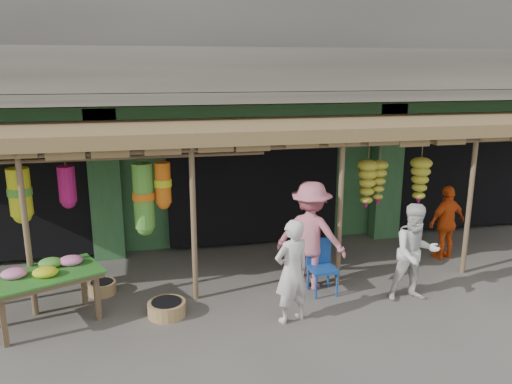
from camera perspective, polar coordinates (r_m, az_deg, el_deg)
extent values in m
plane|color=#514C47|center=(8.98, 2.72, -10.58)|extent=(80.00, 80.00, 0.00)
cube|color=gray|center=(13.12, -3.09, 19.53)|extent=(16.00, 6.00, 4.00)
cube|color=#2D6033|center=(13.39, -3.00, 4.39)|extent=(16.00, 5.70, 3.00)
cube|color=gray|center=(9.78, 0.36, 10.87)|extent=(16.00, 0.90, 0.22)
cube|color=gray|center=(9.38, 0.93, 13.79)|extent=(16.00, 0.10, 0.80)
cube|color=#2D6033|center=(10.20, -0.15, 9.03)|extent=(16.00, 0.35, 0.35)
cube|color=black|center=(11.48, -26.44, 0.53)|extent=(3.60, 2.00, 2.50)
cube|color=black|center=(11.34, -1.18, 1.87)|extent=(3.60, 2.00, 2.50)
cube|color=black|center=(13.25, 20.56, 2.74)|extent=(3.60, 2.00, 2.50)
cube|color=#2D6033|center=(10.20, -16.83, 0.74)|extent=(0.60, 0.35, 3.00)
cube|color=#2D6033|center=(11.42, 14.74, 2.25)|extent=(0.60, 0.35, 3.00)
cylinder|color=brown|center=(8.25, -24.73, -4.50)|extent=(0.09, 0.09, 2.60)
cylinder|color=brown|center=(8.08, -7.14, -3.66)|extent=(0.09, 0.09, 2.60)
cylinder|color=brown|center=(8.66, 9.58, -2.54)|extent=(0.09, 0.09, 2.60)
cylinder|color=brown|center=(9.85, 23.19, -1.47)|extent=(0.09, 0.09, 2.60)
cylinder|color=brown|center=(8.01, 1.57, 5.12)|extent=(12.90, 0.08, 0.08)
cylinder|color=brown|center=(8.23, -18.10, 3.61)|extent=(5.50, 0.06, 0.06)
cube|color=brown|center=(9.10, 1.42, 7.34)|extent=(14.00, 2.70, 0.22)
cube|color=brown|center=(7.84, -26.86, -13.28)|extent=(0.10, 0.10, 0.69)
cube|color=brown|center=(8.09, -17.68, -11.50)|extent=(0.10, 0.10, 0.69)
cube|color=brown|center=(8.65, -19.11, -9.89)|extent=(0.10, 0.10, 0.69)
cube|color=brown|center=(8.07, -23.03, -9.03)|extent=(1.73, 1.40, 0.06)
cube|color=#26661E|center=(8.05, -23.07, -8.67)|extent=(1.80, 1.47, 0.03)
ellipsoid|color=pink|center=(8.06, -25.93, -8.38)|extent=(0.36, 0.30, 0.15)
ellipsoid|color=yellow|center=(7.93, -22.93, -8.43)|extent=(0.36, 0.30, 0.15)
ellipsoid|color=pink|center=(8.23, -20.42, -7.35)|extent=(0.36, 0.30, 0.15)
ellipsoid|color=#57A537|center=(8.25, -22.39, -7.49)|extent=(0.36, 0.30, 0.15)
cylinder|color=#164291|center=(8.45, 6.86, -10.78)|extent=(0.04, 0.04, 0.42)
cylinder|color=#164291|center=(8.59, 9.23, -10.45)|extent=(0.04, 0.04, 0.42)
cylinder|color=#164291|center=(8.77, 5.96, -9.80)|extent=(0.04, 0.04, 0.42)
cylinder|color=#164291|center=(8.90, 8.26, -9.51)|extent=(0.04, 0.04, 0.42)
cube|color=#164291|center=(8.58, 7.63, -8.73)|extent=(0.45, 0.45, 0.05)
cube|color=#164291|center=(8.67, 7.16, -6.70)|extent=(0.44, 0.06, 0.47)
cylinder|color=olive|center=(8.05, -10.16, -12.99)|extent=(0.69, 0.69, 0.23)
cylinder|color=#A7704E|center=(9.02, -17.17, -10.41)|extent=(0.60, 0.60, 0.21)
imported|color=silver|center=(7.51, 4.11, -9.03)|extent=(0.67, 0.54, 1.60)
imported|color=silver|center=(8.55, 17.75, -6.63)|extent=(0.85, 0.69, 1.64)
imported|color=#F15916|center=(10.63, 20.96, -3.26)|extent=(0.94, 0.56, 1.50)
imported|color=#D26F7D|center=(8.64, 6.27, -4.94)|extent=(1.41, 1.25, 1.89)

